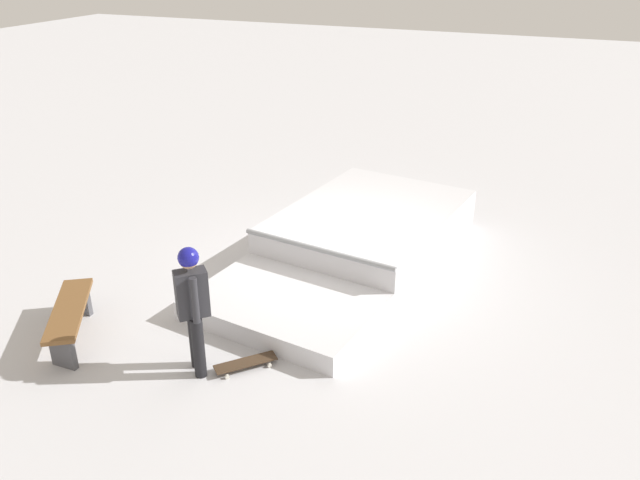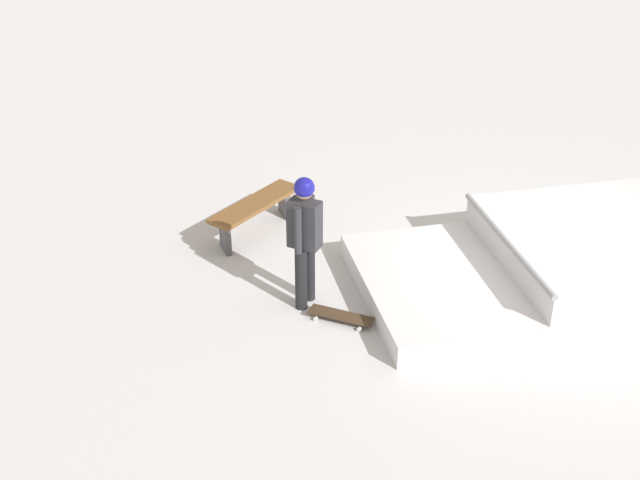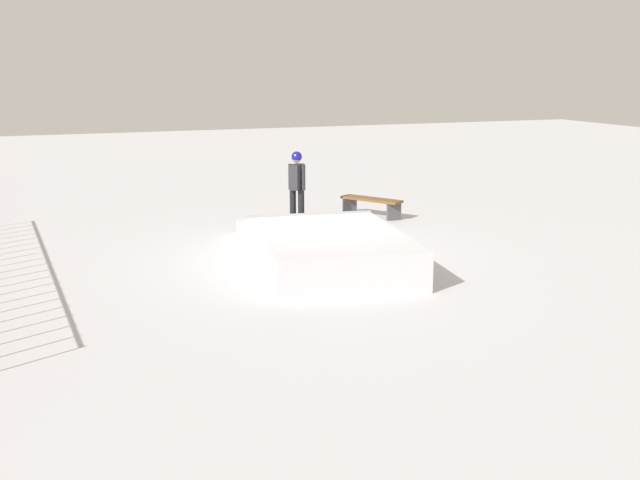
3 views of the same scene
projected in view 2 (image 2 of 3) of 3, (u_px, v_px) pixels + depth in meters
name	position (u px, v px, depth m)	size (l,w,h in m)	color
ground_plane	(540.00, 289.00, 10.68)	(60.00, 60.00, 0.00)	silver
skate_ramp	(598.00, 256.00, 10.78)	(5.71, 3.33, 0.74)	silver
skater	(305.00, 232.00, 9.91)	(0.42, 0.43, 1.73)	black
skateboard	(341.00, 316.00, 10.03)	(0.72, 0.69, 0.09)	#3F2D1E
park_bench	(255.00, 210.00, 11.82)	(1.56, 1.20, 0.48)	brown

